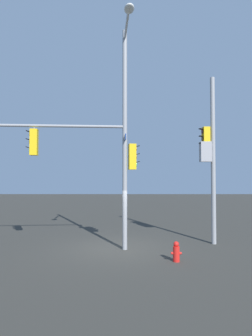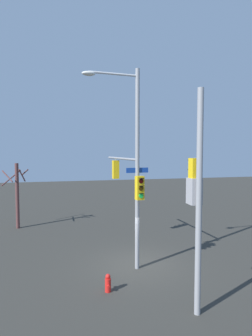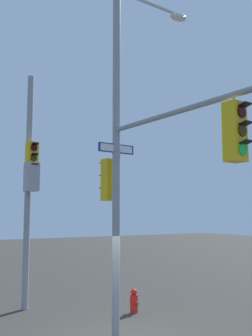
# 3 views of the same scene
# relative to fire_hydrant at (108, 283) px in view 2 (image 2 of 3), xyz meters

# --- Properties ---
(ground_plane) EXTENTS (80.00, 80.00, 0.00)m
(ground_plane) POSITION_rel_fire_hydrant_xyz_m (-2.25, 1.90, -0.34)
(ground_plane) COLOR #33322D
(main_signal_pole_assembly) EXTENTS (6.06, 3.14, 9.46)m
(main_signal_pole_assembly) POSITION_rel_fire_hydrant_xyz_m (-2.69, 1.53, 4.64)
(main_signal_pole_assembly) COLOR gray
(main_signal_pole_assembly) RESTS_ON ground
(secondary_pole_assembly) EXTENTS (0.76, 0.40, 7.74)m
(secondary_pole_assembly) POSITION_rel_fire_hydrant_xyz_m (2.06, 2.76, 3.82)
(secondary_pole_assembly) COLOR gray
(secondary_pole_assembly) RESTS_ON ground
(fire_hydrant) EXTENTS (0.38, 0.24, 0.73)m
(fire_hydrant) POSITION_rel_fire_hydrant_xyz_m (0.00, 0.00, 0.00)
(fire_hydrant) COLOR red
(fire_hydrant) RESTS_ON ground
(bare_tree_behind_pole) EXTENTS (2.15, 1.96, 4.78)m
(bare_tree_behind_pole) POSITION_rel_fire_hydrant_xyz_m (-10.64, -4.88, 2.24)
(bare_tree_behind_pole) COLOR brown
(bare_tree_behind_pole) RESTS_ON ground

